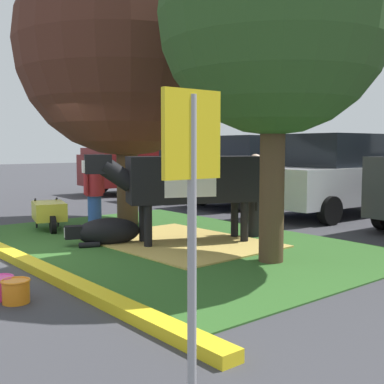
# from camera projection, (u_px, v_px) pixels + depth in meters

# --- Properties ---
(ground_plane) EXTENTS (80.00, 80.00, 0.00)m
(ground_plane) POSITION_uv_depth(u_px,v_px,m) (28.00, 255.00, 7.81)
(ground_plane) COLOR #38383D
(grass_island) EXTENTS (7.51, 5.01, 0.02)m
(grass_island) POSITION_uv_depth(u_px,v_px,m) (169.00, 242.00, 8.88)
(grass_island) COLOR #2D5B23
(grass_island) RESTS_ON ground
(curb_yellow) EXTENTS (8.71, 0.24, 0.12)m
(curb_yellow) POSITION_uv_depth(u_px,v_px,m) (23.00, 261.00, 7.19)
(curb_yellow) COLOR yellow
(curb_yellow) RESTS_ON ground
(hay_bedding) EXTENTS (3.26, 2.49, 0.04)m
(hay_bedding) POSITION_uv_depth(u_px,v_px,m) (179.00, 242.00, 8.77)
(hay_bedding) COLOR tan
(hay_bedding) RESTS_ON ground
(shade_tree_left) EXTENTS (4.66, 4.66, 6.16)m
(shade_tree_left) POSITION_uv_depth(u_px,v_px,m) (126.00, 47.00, 10.55)
(shade_tree_left) COLOR #4C3823
(shade_tree_left) RESTS_ON ground
(shade_tree_right) EXTENTS (3.34, 3.34, 5.22)m
(shade_tree_right) POSITION_uv_depth(u_px,v_px,m) (274.00, 19.00, 7.02)
(shade_tree_right) COLOR #4C3823
(shade_tree_right) RESTS_ON ground
(cow_holstein) EXTENTS (1.67, 2.98, 1.58)m
(cow_holstein) POSITION_uv_depth(u_px,v_px,m) (188.00, 180.00, 8.64)
(cow_holstein) COLOR black
(cow_holstein) RESTS_ON ground
(calf_lying) EXTENTS (0.86, 1.32, 0.48)m
(calf_lying) POSITION_uv_depth(u_px,v_px,m) (107.00, 232.00, 8.59)
(calf_lying) COLOR black
(calf_lying) RESTS_ON ground
(person_handler) EXTENTS (0.52, 0.34, 1.58)m
(person_handler) POSITION_uv_depth(u_px,v_px,m) (255.00, 193.00, 9.32)
(person_handler) COLOR black
(person_handler) RESTS_ON ground
(person_visitor_near) EXTENTS (0.34, 0.51, 1.51)m
(person_visitor_near) POSITION_uv_depth(u_px,v_px,m) (94.00, 194.00, 9.49)
(person_visitor_near) COLOR #23478C
(person_visitor_near) RESTS_ON ground
(wheelbarrow) EXTENTS (1.61, 0.90, 0.63)m
(wheelbarrow) POSITION_uv_depth(u_px,v_px,m) (49.00, 212.00, 10.10)
(wheelbarrow) COLOR gold
(wheelbarrow) RESTS_ON ground
(parking_sign) EXTENTS (0.06, 0.44, 2.07)m
(parking_sign) POSITION_uv_depth(u_px,v_px,m) (192.00, 187.00, 3.13)
(parking_sign) COLOR #99999E
(parking_sign) RESTS_ON ground
(bucket_orange) EXTENTS (0.32, 0.32, 0.26)m
(bucket_orange) POSITION_uv_depth(u_px,v_px,m) (16.00, 291.00, 5.44)
(bucket_orange) COLOR orange
(bucket_orange) RESTS_ON ground
(pickup_truck_maroon) EXTENTS (2.42, 5.49, 2.42)m
(pickup_truck_maroon) POSITION_uv_depth(u_px,v_px,m) (157.00, 162.00, 18.61)
(pickup_truck_maroon) COLOR maroon
(pickup_truck_maroon) RESTS_ON ground
(sedan_silver) EXTENTS (2.19, 4.48, 2.02)m
(sedan_silver) POSITION_uv_depth(u_px,v_px,m) (200.00, 169.00, 16.22)
(sedan_silver) COLOR silver
(sedan_silver) RESTS_ON ground
(sedan_blue) EXTENTS (2.19, 4.48, 2.02)m
(sedan_blue) POSITION_uv_depth(u_px,v_px,m) (258.00, 171.00, 14.47)
(sedan_blue) COLOR navy
(sedan_blue) RESTS_ON ground
(hatchback_white) EXTENTS (2.19, 4.48, 2.02)m
(hatchback_white) POSITION_uv_depth(u_px,v_px,m) (337.00, 176.00, 12.31)
(hatchback_white) COLOR silver
(hatchback_white) RESTS_ON ground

